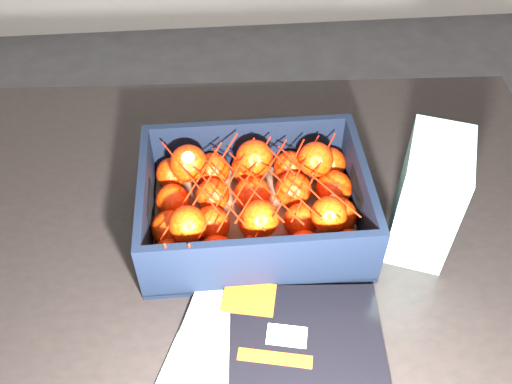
{
  "coord_description": "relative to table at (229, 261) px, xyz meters",
  "views": [
    {
      "loc": [
        -0.29,
        -0.76,
        1.46
      ],
      "look_at": [
        -0.24,
        -0.2,
        0.86
      ],
      "focal_mm": 39.14,
      "sensor_mm": 36.0,
      "label": 1
    }
  ],
  "objects": [
    {
      "name": "produce_crate",
      "position": [
        0.05,
        0.0,
        0.14
      ],
      "size": [
        0.35,
        0.26,
        0.12
      ],
      "color": "#8B6040",
      "rests_on": "table"
    },
    {
      "name": "retail_carton",
      "position": [
        0.3,
        -0.05,
        0.2
      ],
      "size": [
        0.13,
        0.15,
        0.19
      ],
      "primitive_type": "cube",
      "rotation": [
        0.0,
        0.0,
        -0.38
      ],
      "color": "white",
      "rests_on": "table"
    },
    {
      "name": "clementine_heap",
      "position": [
        0.05,
        0.0,
        0.15
      ],
      "size": [
        0.33,
        0.24,
        0.11
      ],
      "color": "red",
      "rests_on": "produce_crate"
    },
    {
      "name": "table",
      "position": [
        0.0,
        0.0,
        0.0
      ],
      "size": [
        1.24,
        0.86,
        0.75
      ],
      "color": "black",
      "rests_on": "ground"
    },
    {
      "name": "ground",
      "position": [
        0.29,
        0.17,
        -0.65
      ],
      "size": [
        3.5,
        3.5,
        0.0
      ],
      "primitive_type": "plane",
      "color": "#343436",
      "rests_on": "ground"
    },
    {
      "name": "magazine_stack",
      "position": [
        0.04,
        -0.28,
        0.11
      ],
      "size": [
        0.36,
        0.34,
        0.02
      ],
      "color": "silver",
      "rests_on": "table"
    },
    {
      "name": "mesh_net",
      "position": [
        0.04,
        -0.01,
        0.2
      ],
      "size": [
        0.29,
        0.23,
        0.09
      ],
      "color": "red",
      "rests_on": "clementine_heap"
    }
  ]
}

